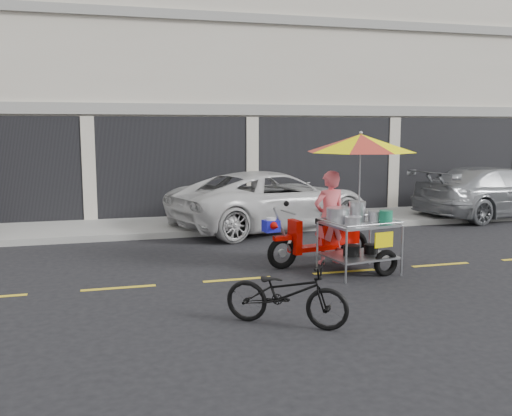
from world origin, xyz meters
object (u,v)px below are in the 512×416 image
object	(u,v)px
food_vendor_rig	(348,183)
near_bicycle	(286,293)
silver_pickup	(495,192)
white_pickup	(272,200)

from	to	relation	value
food_vendor_rig	near_bicycle	bearing A→B (deg)	-137.04
silver_pickup	near_bicycle	world-z (taller)	silver_pickup
silver_pickup	near_bicycle	xyz separation A→B (m)	(-8.74, -7.10, -0.30)
white_pickup	food_vendor_rig	distance (m)	4.58
near_bicycle	food_vendor_rig	distance (m)	3.51
white_pickup	silver_pickup	xyz separation A→B (m)	(6.78, 0.00, -0.01)
white_pickup	food_vendor_rig	size ratio (longest dim) A/B	1.94
white_pickup	near_bicycle	world-z (taller)	white_pickup
silver_pickup	food_vendor_rig	world-z (taller)	food_vendor_rig
silver_pickup	food_vendor_rig	distance (m)	8.12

